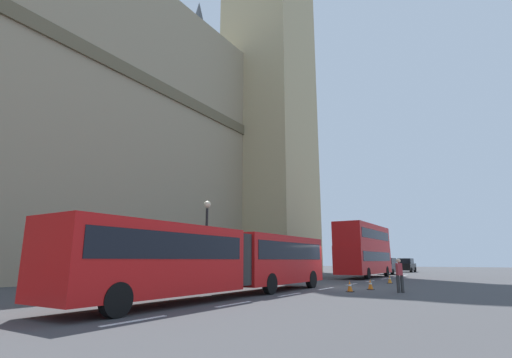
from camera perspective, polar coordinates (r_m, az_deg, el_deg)
The scene contains 12 objects.
ground_plane at distance 23.89m, azimuth 11.85°, elevation -15.97°, with size 160.00×160.00×0.00m, color #424244.
lane_centre_marking at distance 27.08m, azimuth 14.46°, elevation -15.38°, with size 39.00×0.16×0.01m.
clock_tower at distance 60.92m, azimuth 1.94°, elevation 24.26°, with size 11.70×11.70×71.96m.
articulated_bus at distance 17.51m, azimuth -4.54°, elevation -11.88°, with size 16.70×2.54×2.90m.
double_decker_bus at distance 37.52m, azimuth 16.26°, elevation -10.19°, with size 10.44×2.54×4.90m.
sedan_lead at distance 47.12m, azimuth 19.55°, elevation -12.51°, with size 4.40×1.86×1.85m.
sedan_trailing at distance 56.81m, azimuth 22.11°, elevation -12.17°, with size 4.40×1.86×1.85m.
traffic_cone_west at distance 20.72m, azimuth 14.21°, elevation -15.67°, with size 0.36×0.36×0.58m.
traffic_cone_middle at distance 22.56m, azimuth 17.16°, elevation -15.20°, with size 0.36×0.36×0.58m.
traffic_cone_east at distance 28.90m, azimuth 19.84°, elevation -14.28°, with size 0.36×0.36×0.58m.
street_lamp at distance 23.43m, azimuth -7.63°, elevation -8.71°, with size 0.44×0.44×5.27m.
pedestrian_near_cones at distance 20.85m, azimuth 21.16°, elevation -13.47°, with size 0.46×0.39×1.69m.
Camera 1 is at (-22.29, -8.45, 1.61)m, focal length 26.05 mm.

